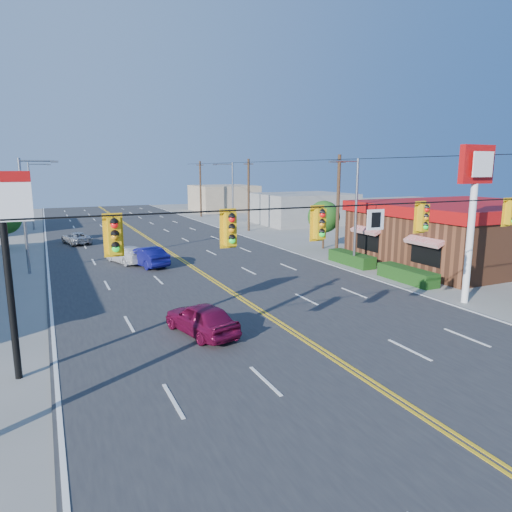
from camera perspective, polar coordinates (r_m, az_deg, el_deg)
name	(u,v)px	position (r m, az deg, el deg)	size (l,w,h in m)	color
ground	(343,366)	(17.91, 10.80, -13.31)	(160.00, 160.00, 0.00)	gray
road	(189,265)	(35.31, -8.43, -1.09)	(20.00, 120.00, 0.06)	#2D2D30
signal_span	(345,237)	(16.47, 11.06, 2.30)	(24.32, 0.34, 9.00)	#47301E
kfc	(464,232)	(39.18, 24.52, 2.71)	(16.30, 12.40, 4.70)	brown
kfc_pylon	(474,192)	(26.94, 25.60, 7.19)	(2.20, 0.36, 8.50)	white
pizza_hut_sign	(4,233)	(17.34, -28.99, 2.55)	(1.90, 0.30, 6.85)	black
streetlight_se	(354,207)	(34.16, 12.14, 5.99)	(2.55, 0.25, 8.00)	gray
streetlight_ne	(231,192)	(55.19, -3.13, 7.99)	(2.55, 0.25, 8.00)	gray
streetlight_sw	(27,209)	(35.29, -26.73, 5.22)	(2.55, 0.25, 8.00)	gray
streetlight_nw	(33,192)	(61.23, -26.15, 7.19)	(2.55, 0.25, 8.00)	gray
utility_pole_near	(338,207)	(38.23, 10.20, 6.08)	(0.28, 0.28, 8.40)	#47301E
utility_pole_mid	(249,195)	(53.92, -0.93, 7.60)	(0.28, 0.28, 8.40)	#47301E
utility_pole_far	(201,189)	(70.72, -6.95, 8.30)	(0.28, 0.28, 8.40)	#47301E
tree_kfc_rear	(324,217)	(42.37, 8.47, 4.87)	(2.94, 2.94, 4.41)	#47301E
tree_west	(5,219)	(47.49, -28.87, 4.10)	(2.80, 2.80, 4.20)	#47301E
bld_east_mid	(303,208)	(62.14, 5.88, 5.94)	(12.00, 10.00, 4.00)	gray
bld_east_far	(224,198)	(80.63, -4.07, 7.24)	(10.00, 10.00, 4.40)	tan
car_magenta	(201,320)	(20.47, -6.84, -7.91)	(1.69, 4.21, 1.43)	maroon
car_blue	(147,257)	(35.22, -13.52, -0.13)	(1.56, 4.49, 1.48)	navy
car_white	(127,255)	(36.91, -15.81, 0.11)	(1.83, 4.49, 1.30)	silver
car_silver	(76,239)	(47.70, -21.55, 2.04)	(1.92, 4.17, 1.16)	#ABACB0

